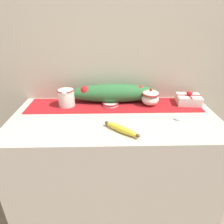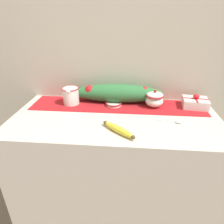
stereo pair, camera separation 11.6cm
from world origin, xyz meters
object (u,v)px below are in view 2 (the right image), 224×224
sugar_bowl (154,99)px  spoon (177,122)px  small_dish (114,104)px  banana (118,129)px  gift_box (195,103)px  cream_pitcher (71,95)px

sugar_bowl → spoon: size_ratio=0.72×
small_dish → spoon: bearing=-28.7°
sugar_bowl → banana: 0.41m
small_dish → gift_box: bearing=2.1°
cream_pitcher → gift_box: (0.84, 0.01, -0.03)m
cream_pitcher → banana: 0.49m
small_dish → spoon: (0.38, -0.21, -0.01)m
spoon → gift_box: (0.16, 0.23, 0.03)m
gift_box → banana: bearing=-143.4°
cream_pitcher → banana: cream_pitcher is taller
sugar_bowl → small_dish: 0.27m
gift_box → small_dish: bearing=-177.9°
small_dish → gift_box: (0.54, 0.02, 0.02)m
sugar_bowl → gift_box: (0.27, 0.02, -0.02)m
gift_box → spoon: bearing=-124.5°
spoon → small_dish: bearing=163.1°
sugar_bowl → gift_box: 0.27m
cream_pitcher → banana: (0.35, -0.35, -0.05)m
cream_pitcher → gift_box: size_ratio=0.78×
sugar_bowl → gift_box: sugar_bowl is taller
banana → gift_box: size_ratio=1.10×
cream_pitcher → sugar_bowl: 0.56m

